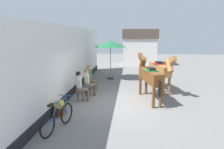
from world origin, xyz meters
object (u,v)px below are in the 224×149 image
object	(u,v)px
seated_visitor_middle	(88,80)
seated_visitor_far	(90,76)
seated_visitor_near	(81,85)
flower_planter_near	(59,107)
saddled_horse_near	(149,75)
saddled_horse_far	(160,70)
cafe_parasol	(110,44)
leaning_bicycle	(58,118)

from	to	relation	value
seated_visitor_middle	seated_visitor_far	world-z (taller)	same
seated_visitor_near	flower_planter_near	distance (m)	1.83
seated_visitor_far	saddled_horse_near	bearing A→B (deg)	-23.73
saddled_horse_near	seated_visitor_far	bearing A→B (deg)	156.27
saddled_horse_far	flower_planter_near	size ratio (longest dim) A/B	4.60
saddled_horse_near	cafe_parasol	distance (m)	4.93
leaning_bicycle	seated_visitor_far	bearing A→B (deg)	88.60
saddled_horse_near	flower_planter_near	distance (m)	4.22
flower_planter_near	seated_visitor_middle	bearing A→B (deg)	77.75
seated_visitor_middle	saddled_horse_far	size ratio (longest dim) A/B	0.47
saddled_horse_near	seated_visitor_near	bearing A→B (deg)	-170.72
saddled_horse_near	saddled_horse_far	distance (m)	1.78
seated_visitor_near	saddled_horse_far	bearing A→B (deg)	28.97
cafe_parasol	seated_visitor_near	bearing A→B (deg)	-100.58
seated_visitor_middle	seated_visitor_far	bearing A→B (deg)	95.78
saddled_horse_near	leaning_bicycle	distance (m)	4.63
seated_visitor_middle	flower_planter_near	size ratio (longest dim) A/B	2.17
seated_visitor_middle	leaning_bicycle	distance (m)	3.70
seated_visitor_near	flower_planter_near	size ratio (longest dim) A/B	2.17
seated_visitor_far	flower_planter_near	distance (m)	3.62
leaning_bicycle	cafe_parasol	xyz separation A→B (m)	(0.93, 7.57, 1.97)
seated_visitor_far	leaning_bicycle	xyz separation A→B (m)	(-0.11, -4.65, -0.38)
flower_planter_near	seated_visitor_far	bearing A→B (deg)	82.63
seated_visitor_middle	saddled_horse_near	world-z (taller)	saddled_horse_near
seated_visitor_middle	leaning_bicycle	xyz separation A→B (m)	(-0.21, -3.67, -0.38)
seated_visitor_far	seated_visitor_middle	bearing A→B (deg)	-84.22
seated_visitor_near	seated_visitor_far	distance (m)	1.84
seated_visitor_middle	saddled_horse_near	size ratio (longest dim) A/B	0.47
seated_visitor_far	saddled_horse_near	size ratio (longest dim) A/B	0.47
seated_visitor_far	cafe_parasol	xyz separation A→B (m)	(0.81, 2.92, 1.59)
seated_visitor_far	saddled_horse_far	world-z (taller)	saddled_horse_far
saddled_horse_near	leaning_bicycle	world-z (taller)	saddled_horse_near
seated_visitor_far	seated_visitor_near	bearing A→B (deg)	-92.27
flower_planter_near	leaning_bicycle	size ratio (longest dim) A/B	0.37
seated_visitor_far	saddled_horse_near	world-z (taller)	saddled_horse_near
saddled_horse_near	saddled_horse_far	world-z (taller)	same
saddled_horse_far	flower_planter_near	bearing A→B (deg)	-137.63
seated_visitor_near	saddled_horse_near	distance (m)	3.16
saddled_horse_near	flower_planter_near	size ratio (longest dim) A/B	4.60
leaning_bicycle	seated_visitor_near	bearing A→B (deg)	89.17
seated_visitor_middle	leaning_bicycle	world-z (taller)	seated_visitor_middle
seated_visitor_middle	seated_visitor_far	xyz separation A→B (m)	(-0.10, 0.98, 0.00)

